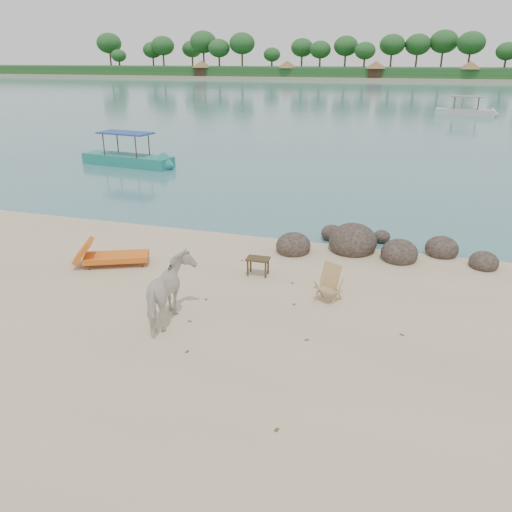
{
  "coord_description": "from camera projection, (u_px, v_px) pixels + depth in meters",
  "views": [
    {
      "loc": [
        3.98,
        -8.84,
        5.53
      ],
      "look_at": [
        0.64,
        2.0,
        1.0
      ],
      "focal_mm": 35.0,
      "sensor_mm": 36.0,
      "label": 1
    }
  ],
  "objects": [
    {
      "name": "water",
      "position": [
        395.0,
        90.0,
        90.85
      ],
      "size": [
        400.0,
        400.0,
        0.0
      ],
      "primitive_type": "plane",
      "color": "#3C7879",
      "rests_on": "ground"
    },
    {
      "name": "boat_near",
      "position": [
        126.0,
        138.0,
        27.06
      ],
      "size": [
        6.12,
        2.1,
        2.92
      ],
      "primitive_type": null,
      "rotation": [
        0.0,
        0.0,
        -0.13
      ],
      "color": "#1E7D70",
      "rests_on": "water"
    },
    {
      "name": "lounge_chair",
      "position": [
        116.0,
        255.0,
        14.12
      ],
      "size": [
        2.34,
        1.63,
        0.66
      ],
      "primitive_type": null,
      "rotation": [
        0.0,
        0.0,
        0.43
      ],
      "color": "orange",
      "rests_on": "ground"
    },
    {
      "name": "dead_leaves",
      "position": [
        248.0,
        312.0,
        11.62
      ],
      "size": [
        7.8,
        6.69,
        0.0
      ],
      "color": "brown",
      "rests_on": "ground"
    },
    {
      "name": "far_shore",
      "position": [
        406.0,
        76.0,
        161.85
      ],
      "size": [
        420.0,
        90.0,
        1.4
      ],
      "primitive_type": "cube",
      "color": "tan",
      "rests_on": "ground"
    },
    {
      "name": "boulders",
      "position": [
        370.0,
        247.0,
        15.07
      ],
      "size": [
        6.32,
        2.78,
        1.1
      ],
      "rotation": [
        0.0,
        0.0,
        -0.32
      ],
      "color": "#2C231D",
      "rests_on": "ground"
    },
    {
      "name": "side_table",
      "position": [
        258.0,
        268.0,
        13.46
      ],
      "size": [
        0.62,
        0.41,
        0.49
      ],
      "primitive_type": null,
      "rotation": [
        0.0,
        0.0,
        0.04
      ],
      "color": "#302413",
      "rests_on": "ground"
    },
    {
      "name": "deck_chair",
      "position": [
        329.0,
        285.0,
        11.99
      ],
      "size": [
        0.77,
        0.79,
        0.86
      ],
      "primitive_type": null,
      "rotation": [
        0.0,
        0.0,
        -0.5
      ],
      "color": "tan",
      "rests_on": "ground"
    },
    {
      "name": "boat_mid",
      "position": [
        467.0,
        99.0,
        50.65
      ],
      "size": [
        6.54,
        2.35,
        3.11
      ],
      "primitive_type": null,
      "rotation": [
        0.0,
        0.0,
        -0.15
      ],
      "color": "#B5B6B2",
      "rests_on": "water"
    },
    {
      "name": "far_scenery",
      "position": [
        405.0,
        67.0,
        131.12
      ],
      "size": [
        420.0,
        18.0,
        9.5
      ],
      "color": "#1E4C1E",
      "rests_on": "ground"
    },
    {
      "name": "cow",
      "position": [
        171.0,
        293.0,
        10.9
      ],
      "size": [
        1.03,
        1.83,
        1.47
      ],
      "primitive_type": "imported",
      "rotation": [
        0.0,
        0.0,
        3.29
      ],
      "color": "silver",
      "rests_on": "ground"
    }
  ]
}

